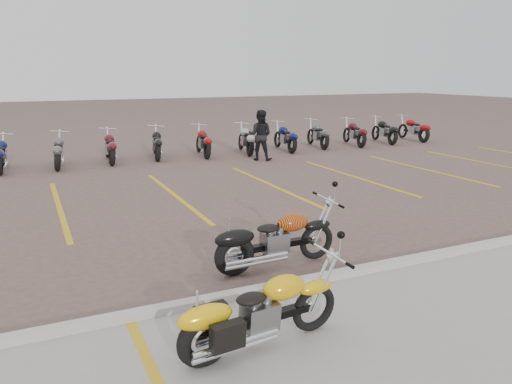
{
  "coord_description": "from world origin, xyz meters",
  "views": [
    {
      "loc": [
        -3.25,
        -7.75,
        3.0
      ],
      "look_at": [
        0.68,
        0.69,
        0.75
      ],
      "focal_mm": 35.0,
      "sensor_mm": 36.0,
      "label": 1
    }
  ],
  "objects": [
    {
      "name": "ground",
      "position": [
        0.0,
        0.0,
        0.0
      ],
      "size": [
        100.0,
        100.0,
        0.0
      ],
      "primitive_type": "plane",
      "color": "brown",
      "rests_on": "ground"
    },
    {
      "name": "curb",
      "position": [
        0.0,
        -2.0,
        0.06
      ],
      "size": [
        60.0,
        0.18,
        0.12
      ],
      "primitive_type": "cube",
      "color": "#ADAAA3",
      "rests_on": "ground"
    },
    {
      "name": "parking_stripes",
      "position": [
        0.0,
        4.0,
        0.0
      ],
      "size": [
        38.0,
        5.5,
        0.01
      ],
      "primitive_type": null,
      "color": "gold",
      "rests_on": "ground"
    },
    {
      "name": "yellow_cruiser",
      "position": [
        -1.13,
        -3.24,
        0.41
      ],
      "size": [
        2.01,
        0.37,
        0.83
      ],
      "rotation": [
        0.08,
        0.0,
        0.1
      ],
      "color": "black",
      "rests_on": "ground"
    },
    {
      "name": "flame_cruiser",
      "position": [
        0.09,
        -1.21,
        0.43
      ],
      "size": [
        2.08,
        0.31,
        0.86
      ],
      "rotation": [
        0.06,
        0.0,
        0.02
      ],
      "color": "black",
      "rests_on": "ground"
    },
    {
      "name": "person_b",
      "position": [
        4.13,
        7.76,
        0.87
      ],
      "size": [
        1.07,
        1.04,
        1.74
      ],
      "primitive_type": "imported",
      "rotation": [
        0.0,
        0.0,
        2.48
      ],
      "color": "black",
      "rests_on": "ground"
    },
    {
      "name": "bg_bike_row",
      "position": [
        1.77,
        9.6,
        0.55
      ],
      "size": [
        22.34,
        2.06,
        1.1
      ],
      "color": "black",
      "rests_on": "ground"
    }
  ]
}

